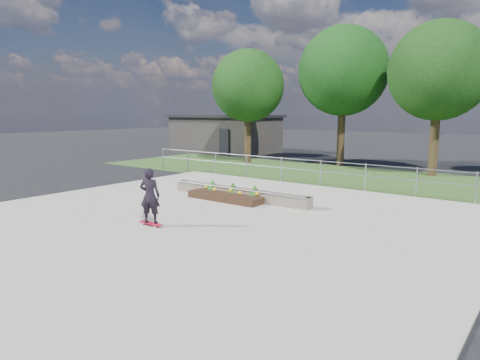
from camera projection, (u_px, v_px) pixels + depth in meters
name	position (u px, v px, depth m)	size (l,w,h in m)	color
ground	(204.00, 222.00, 12.74)	(120.00, 120.00, 0.00)	black
grass_verge	(352.00, 177.00, 21.35)	(30.00, 8.00, 0.02)	#2E4E1F
concrete_slab	(204.00, 221.00, 12.74)	(15.00, 15.00, 0.06)	#A7A294
fence	(321.00, 170.00, 18.49)	(20.06, 0.06, 1.20)	#9C9FA4
building	(225.00, 133.00, 35.01)	(8.40, 5.40, 3.00)	#2A2725
tree_far_left	(248.00, 86.00, 26.97)	(4.55, 4.55, 7.15)	#2F1F13
tree_mid_left	(343.00, 71.00, 25.11)	(5.25, 5.25, 8.25)	#322014
tree_mid_right	(439.00, 71.00, 21.08)	(4.90, 4.90, 7.70)	#302213
grind_ledge	(238.00, 193.00, 15.84)	(6.00, 0.44, 0.43)	brown
planter_bed	(229.00, 194.00, 15.72)	(3.00, 1.20, 0.61)	black
skateboarder	(150.00, 196.00, 11.97)	(0.80, 0.61, 1.65)	white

